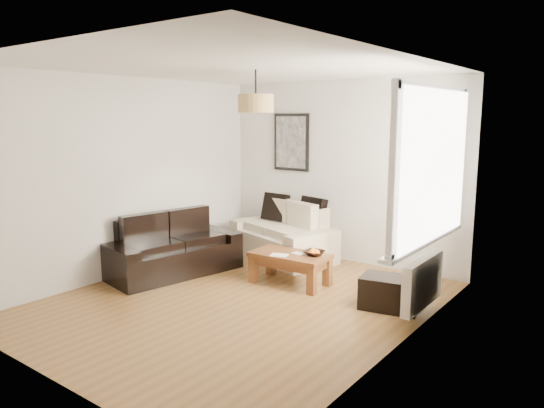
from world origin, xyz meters
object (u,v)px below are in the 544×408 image
Objects in this scene: sofa_leather at (173,246)px; ottoman at (390,293)px; coffee_table at (290,269)px; loveseat_cream at (282,232)px.

ottoman is (2.88, 0.55, -0.20)m from sofa_leather.
ottoman is at bearing -68.26° from sofa_leather.
coffee_table is 1.56× the size of ottoman.
sofa_leather is 1.63m from coffee_table.
sofa_leather is 2.94m from ottoman.
loveseat_cream is at bearing 156.04° from ottoman.
coffee_table is at bearing 178.60° from ottoman.
sofa_leather is at bearing -99.80° from loveseat_cream.
sofa_leather reaches higher than coffee_table.
loveseat_cream is 2.36m from ottoman.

